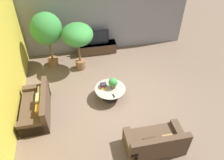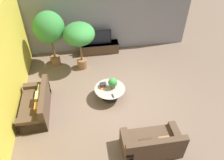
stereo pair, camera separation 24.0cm
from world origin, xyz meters
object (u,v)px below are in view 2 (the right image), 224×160
(couch_by_wall, at_px, (36,105))
(potted_plant_tabletop, at_px, (113,83))
(couch_near_entry, at_px, (152,144))
(potted_palm_tall, at_px, (49,28))
(media_console, at_px, (99,48))
(television, at_px, (99,37))
(coffee_table, at_px, (110,91))
(potted_palm_corner, at_px, (79,36))

(couch_by_wall, bearing_deg, potted_plant_tabletop, 97.05)
(couch_near_entry, xyz_separation_m, potted_palm_tall, (-2.73, 4.55, 1.30))
(couch_near_entry, height_order, potted_palm_tall, potted_palm_tall)
(media_console, distance_m, potted_plant_tabletop, 2.88)
(media_console, distance_m, couch_by_wall, 3.94)
(television, height_order, potted_palm_tall, potted_palm_tall)
(coffee_table, xyz_separation_m, potted_palm_tall, (-1.92, 2.36, 1.29))
(potted_palm_corner, bearing_deg, couch_by_wall, -125.71)
(television, distance_m, potted_palm_corner, 1.44)
(media_console, bearing_deg, potted_palm_corner, -128.59)
(coffee_table, height_order, potted_palm_corner, potted_palm_corner)
(television, xyz_separation_m, potted_palm_corner, (-0.79, -0.99, 0.68))
(television, distance_m, couch_near_entry, 5.17)
(potted_palm_tall, height_order, potted_palm_corner, potted_palm_tall)
(television, xyz_separation_m, couch_near_entry, (0.85, -5.08, -0.49))
(coffee_table, xyz_separation_m, couch_near_entry, (0.80, -2.19, -0.01))
(couch_near_entry, bearing_deg, potted_palm_tall, -59.09)
(couch_near_entry, relative_size, potted_palm_tall, 0.71)
(media_console, distance_m, potted_palm_tall, 2.37)
(couch_near_entry, xyz_separation_m, potted_palm_corner, (-1.64, 4.08, 1.17))
(media_console, bearing_deg, couch_near_entry, -80.50)
(television, relative_size, couch_by_wall, 0.62)
(coffee_table, bearing_deg, couch_by_wall, -173.48)
(potted_plant_tabletop, bearing_deg, television, 93.05)
(couch_by_wall, xyz_separation_m, potted_plant_tabletop, (2.50, 0.31, 0.35))
(television, relative_size, potted_palm_corner, 0.56)
(television, distance_m, couch_by_wall, 3.97)
(couch_by_wall, distance_m, potted_palm_tall, 2.98)
(coffee_table, relative_size, potted_plant_tabletop, 2.73)
(television, height_order, potted_palm_corner, potted_palm_corner)
(potted_palm_tall, height_order, potted_plant_tabletop, potted_palm_tall)
(couch_near_entry, height_order, potted_palm_corner, potted_palm_corner)
(potted_palm_corner, height_order, potted_plant_tabletop, potted_palm_corner)
(couch_by_wall, distance_m, couch_near_entry, 3.73)
(potted_palm_corner, relative_size, potted_plant_tabletop, 5.08)
(coffee_table, bearing_deg, media_console, 90.93)
(media_console, xyz_separation_m, television, (-0.00, -0.00, 0.53))
(potted_palm_tall, xyz_separation_m, potted_palm_corner, (1.08, -0.47, -0.13))
(coffee_table, height_order, potted_plant_tabletop, potted_plant_tabletop)
(television, relative_size, coffee_table, 1.03)
(potted_palm_tall, distance_m, potted_plant_tabletop, 3.23)
(couch_by_wall, height_order, couch_near_entry, same)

